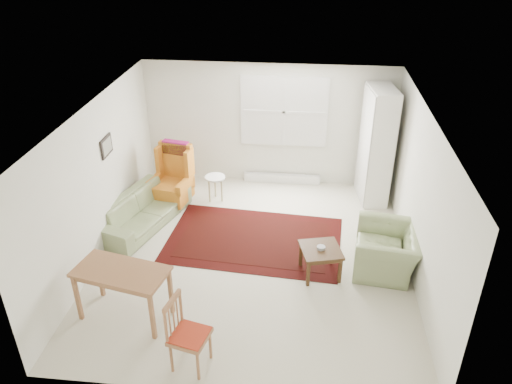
# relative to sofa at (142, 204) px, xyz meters

# --- Properties ---
(room) EXTENTS (5.04, 5.54, 2.51)m
(room) POSITION_rel_sofa_xyz_m (2.12, -0.56, 0.84)
(room) COLOR beige
(room) RESTS_ON ground
(rug) EXTENTS (3.10, 2.13, 0.03)m
(rug) POSITION_rel_sofa_xyz_m (2.05, -0.30, -0.40)
(rug) COLOR black
(rug) RESTS_ON ground
(sofa) EXTENTS (1.40, 2.20, 0.83)m
(sofa) POSITION_rel_sofa_xyz_m (0.00, 0.00, 0.00)
(sofa) COLOR #7B895B
(sofa) RESTS_ON ground
(armchair) EXTENTS (1.08, 1.20, 0.85)m
(armchair) POSITION_rel_sofa_xyz_m (4.20, -0.88, 0.01)
(armchair) COLOR #7B895B
(armchair) RESTS_ON ground
(wingback_chair) EXTENTS (0.83, 0.86, 1.20)m
(wingback_chair) POSITION_rel_sofa_xyz_m (0.33, 0.77, 0.19)
(wingback_chair) COLOR orange
(wingback_chair) RESTS_ON ground
(coffee_table) EXTENTS (0.72, 0.72, 0.48)m
(coffee_table) POSITION_rel_sofa_xyz_m (3.17, -1.13, -0.17)
(coffee_table) COLOR #3F2713
(coffee_table) RESTS_ON ground
(stool) EXTENTS (0.49, 0.49, 0.52)m
(stool) POSITION_rel_sofa_xyz_m (1.14, 1.02, -0.15)
(stool) COLOR white
(stool) RESTS_ON ground
(cabinet) EXTENTS (0.59, 0.96, 2.25)m
(cabinet) POSITION_rel_sofa_xyz_m (4.20, 1.42, 0.71)
(cabinet) COLOR white
(cabinet) RESTS_ON ground
(desk) EXTENTS (1.36, 0.88, 0.79)m
(desk) POSITION_rel_sofa_xyz_m (0.48, -2.35, -0.02)
(desk) COLOR #905F3A
(desk) RESTS_ON ground
(desk_chair) EXTENTS (0.53, 0.53, 1.01)m
(desk_chair) POSITION_rel_sofa_xyz_m (1.57, -3.12, 0.09)
(desk_chair) COLOR #905F3A
(desk_chair) RESTS_ON ground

